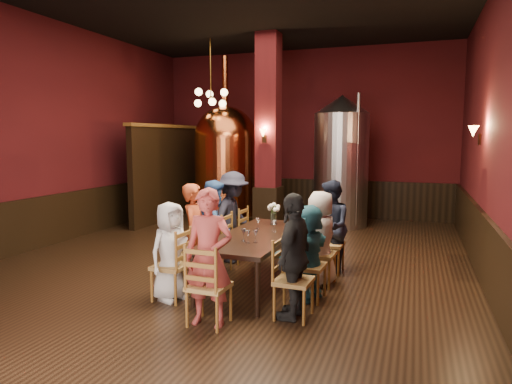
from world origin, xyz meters
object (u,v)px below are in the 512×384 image
(dining_table, at_px, (258,238))
(rose_vase, at_px, (274,210))
(person_2, at_px, (215,227))
(steel_vessel, at_px, (341,161))
(person_1, at_px, (195,235))
(person_0, at_px, (171,251))
(copper_kettle, at_px, (226,162))

(dining_table, bearing_deg, rose_vase, 92.53)
(person_2, bearing_deg, steel_vessel, -27.38)
(person_1, relative_size, rose_vase, 4.20)
(person_0, xyz_separation_m, rose_vase, (0.88, 1.77, 0.33))
(dining_table, relative_size, rose_vase, 6.86)
(person_2, xyz_separation_m, steel_vessel, (1.26, 4.57, 0.83))
(steel_vessel, bearing_deg, rose_vase, -95.95)
(steel_vessel, bearing_deg, person_2, -105.43)
(copper_kettle, height_order, steel_vessel, copper_kettle)
(copper_kettle, relative_size, rose_vase, 11.70)
(person_2, height_order, copper_kettle, copper_kettle)
(copper_kettle, bearing_deg, person_1, -71.96)
(person_2, bearing_deg, dining_table, -125.24)
(person_1, height_order, steel_vessel, steel_vessel)
(person_1, bearing_deg, person_2, -9.11)
(dining_table, xyz_separation_m, person_2, (-0.84, 0.36, 0.05))
(person_0, height_order, steel_vessel, steel_vessel)
(rose_vase, bearing_deg, copper_kettle, 123.02)
(dining_table, bearing_deg, person_1, -158.78)
(dining_table, xyz_separation_m, rose_vase, (-0.01, 0.80, 0.29))
(person_2, relative_size, steel_vessel, 0.47)
(dining_table, distance_m, person_0, 1.31)
(copper_kettle, height_order, rose_vase, copper_kettle)
(dining_table, height_order, steel_vessel, steel_vessel)
(person_0, xyz_separation_m, person_1, (0.02, 0.67, 0.09))
(dining_table, bearing_deg, copper_kettle, 120.30)
(steel_vessel, bearing_deg, person_1, -103.81)
(dining_table, height_order, rose_vase, rose_vase)
(person_1, relative_size, steel_vessel, 0.47)
(person_2, bearing_deg, person_0, 165.98)
(person_0, bearing_deg, person_1, 18.80)
(person_2, relative_size, rose_vase, 4.18)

